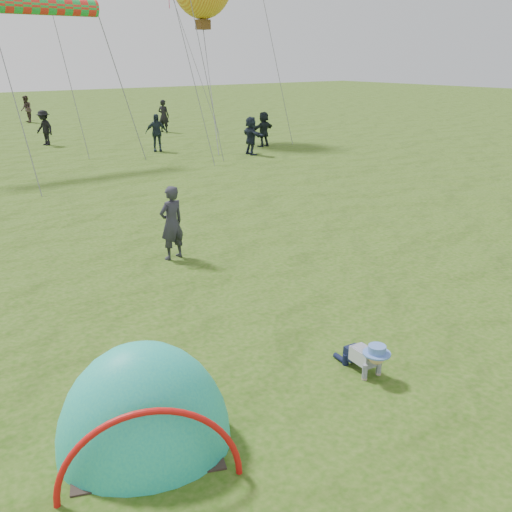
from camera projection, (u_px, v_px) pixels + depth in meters
ground at (349, 412)px, 6.96m from camera, size 140.00×140.00×0.00m
crawling_toddler at (366, 356)px, 7.74m from camera, size 0.54×0.72×0.52m
popup_tent at (146, 445)px, 6.37m from camera, size 2.38×2.19×2.49m
standing_adult at (172, 223)px, 11.99m from camera, size 0.63×0.46×1.58m
crowd_person_1 at (26, 109)px, 36.75m from camera, size 0.74×0.90×1.70m
crowd_person_5 at (264, 129)px, 27.05m from camera, size 1.58×0.78×1.63m
crowd_person_6 at (164, 116)px, 32.23m from camera, size 0.71×0.78×1.79m
crowd_person_8 at (156, 133)px, 25.66m from camera, size 1.06×0.76×1.67m
crowd_person_9 at (44, 128)px, 27.43m from camera, size 0.92×1.21×1.66m
crowd_person_11 at (251, 136)px, 24.81m from camera, size 0.64×1.57×1.64m
rainbow_tube_kite at (12, 4)px, 20.62m from camera, size 6.39×0.64×0.64m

